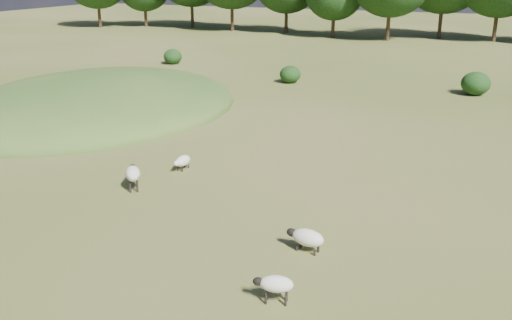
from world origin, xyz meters
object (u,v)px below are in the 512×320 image
(sheep_2, at_px, (307,238))
(sheep_1, at_px, (275,284))
(sheep_0, at_px, (182,161))
(sheep_3, at_px, (133,173))

(sheep_2, bearing_deg, sheep_1, 101.18)
(sheep_0, relative_size, sheep_2, 0.84)
(sheep_2, distance_m, sheep_3, 8.11)
(sheep_1, bearing_deg, sheep_3, -47.34)
(sheep_0, bearing_deg, sheep_2, 59.04)
(sheep_1, distance_m, sheep_2, 3.00)
(sheep_0, height_order, sheep_1, sheep_1)
(sheep_0, distance_m, sheep_1, 10.81)
(sheep_0, height_order, sheep_3, sheep_3)
(sheep_1, height_order, sheep_2, sheep_1)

